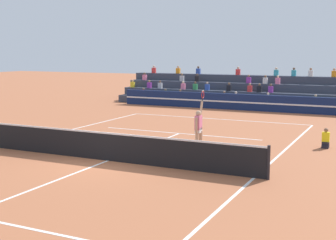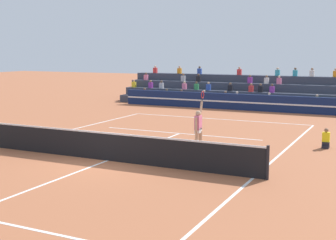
# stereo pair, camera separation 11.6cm
# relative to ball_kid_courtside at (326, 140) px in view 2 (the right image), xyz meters

# --- Properties ---
(ground_plane) EXTENTS (120.00, 120.00, 0.00)m
(ground_plane) POSITION_rel_ball_kid_courtside_xyz_m (-6.93, -5.87, -0.33)
(ground_plane) COLOR #AD603D
(court_lines) EXTENTS (11.10, 23.90, 0.01)m
(court_lines) POSITION_rel_ball_kid_courtside_xyz_m (-6.93, -5.87, -0.33)
(court_lines) COLOR white
(court_lines) RESTS_ON ground
(tennis_net) EXTENTS (12.00, 0.10, 1.10)m
(tennis_net) POSITION_rel_ball_kid_courtside_xyz_m (-6.93, -5.87, 0.21)
(tennis_net) COLOR black
(tennis_net) RESTS_ON ground
(sponsor_banner_wall) EXTENTS (18.00, 0.26, 1.10)m
(sponsor_banner_wall) POSITION_rel_ball_kid_courtside_xyz_m (-6.93, 10.82, 0.22)
(sponsor_banner_wall) COLOR navy
(sponsor_banner_wall) RESTS_ON ground
(bleacher_stand) EXTENTS (20.62, 3.80, 2.83)m
(bleacher_stand) POSITION_rel_ball_kid_courtside_xyz_m (-6.94, 13.99, 0.50)
(bleacher_stand) COLOR #383D4C
(bleacher_stand) RESTS_ON ground
(ball_kid_courtside) EXTENTS (0.30, 0.36, 0.84)m
(ball_kid_courtside) POSITION_rel_ball_kid_courtside_xyz_m (0.00, 0.00, 0.00)
(ball_kid_courtside) COLOR black
(ball_kid_courtside) RESTS_ON ground
(tennis_player) EXTENTS (0.33, 1.00, 2.49)m
(tennis_player) POSITION_rel_ball_kid_courtside_xyz_m (-4.37, -3.30, 0.66)
(tennis_player) COLOR tan
(tennis_player) RESTS_ON ground
(tennis_ball) EXTENTS (0.07, 0.07, 0.07)m
(tennis_ball) POSITION_rel_ball_kid_courtside_xyz_m (-10.85, -2.24, -0.30)
(tennis_ball) COLOR #C6DB33
(tennis_ball) RESTS_ON ground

